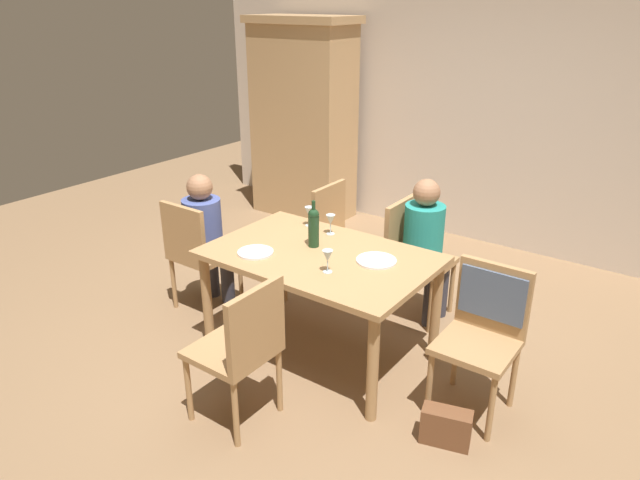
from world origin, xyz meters
TOP-DOWN VIEW (x-y plane):
  - ground_plane at (0.00, 0.00)m, footprint 10.00×10.00m
  - rear_room_partition at (0.00, 2.69)m, footprint 6.40×0.12m
  - armoire_cabinet at (-1.85, 2.24)m, footprint 1.18×0.62m
  - dining_table at (0.00, 0.00)m, footprint 1.51×0.98m
  - chair_left_end at (-1.13, -0.09)m, footprint 0.44×0.44m
  - chair_far_right at (0.25, 0.87)m, footprint 0.44×0.44m
  - chair_near at (0.09, -0.87)m, footprint 0.44×0.44m
  - chair_far_left at (-0.43, 0.87)m, footprint 0.44×0.44m
  - chair_right_end at (1.13, 0.12)m, footprint 0.44×0.46m
  - person_woman_host at (-1.13, 0.03)m, footprint 0.30×0.34m
  - person_man_bearded at (0.37, 0.87)m, footprint 0.35×0.30m
  - wine_bottle_tall_green at (-0.11, 0.08)m, footprint 0.08×0.08m
  - wine_glass_near_left at (0.20, -0.20)m, footprint 0.07×0.07m
  - wine_glass_centre at (-0.14, 0.33)m, footprint 0.07×0.07m
  - wine_glass_near_right at (-0.37, 0.37)m, footprint 0.07×0.07m
  - dinner_plate_host at (0.37, 0.12)m, footprint 0.26×0.26m
  - dinner_plate_guest_left at (-0.36, -0.25)m, footprint 0.24×0.24m
  - handbag at (1.13, -0.35)m, footprint 0.30×0.19m

SIDE VIEW (x-z plane):
  - ground_plane at x=0.00m, z-range 0.00..0.00m
  - handbag at x=1.13m, z-range 0.00..0.22m
  - chair_left_end at x=-1.13m, z-range 0.07..0.99m
  - chair_far_right at x=0.25m, z-range 0.07..0.99m
  - chair_near at x=0.09m, z-range 0.07..0.99m
  - chair_far_left at x=-0.43m, z-range 0.07..0.99m
  - chair_right_end at x=1.13m, z-range 0.13..1.05m
  - person_woman_host at x=-1.13m, z-range 0.09..1.21m
  - person_man_bearded at x=0.37m, z-range 0.09..1.22m
  - dining_table at x=0.00m, z-range 0.29..1.05m
  - dinner_plate_host at x=0.37m, z-range 0.76..0.77m
  - dinner_plate_guest_left at x=-0.36m, z-range 0.76..0.77m
  - wine_glass_near_left at x=0.20m, z-range 0.79..0.94m
  - wine_glass_centre at x=-0.14m, z-range 0.79..0.94m
  - wine_glass_near_right at x=-0.37m, z-range 0.79..0.94m
  - wine_bottle_tall_green at x=-0.11m, z-range 0.74..1.07m
  - armoire_cabinet at x=-1.85m, z-range 0.01..2.19m
  - rear_room_partition at x=0.00m, z-range 0.00..2.70m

